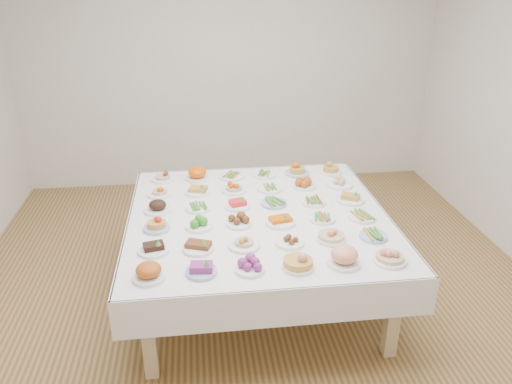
{
  "coord_description": "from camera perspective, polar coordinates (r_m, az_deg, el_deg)",
  "views": [
    {
      "loc": [
        -0.43,
        -3.51,
        2.54
      ],
      "look_at": [
        0.03,
        0.13,
        0.88
      ],
      "focal_mm": 35.0,
      "sensor_mm": 36.0,
      "label": 1
    }
  ],
  "objects": [
    {
      "name": "dish_8",
      "position": [
        3.49,
        -1.37,
        -5.59
      ],
      "size": [
        0.22,
        0.22,
        0.11
      ],
      "color": "white",
      "rests_on": "display_table"
    },
    {
      "name": "dish_26",
      "position": [
        4.33,
        -2.55,
        0.63
      ],
      "size": [
        0.21,
        0.21,
        0.11
      ],
      "color": "white",
      "rests_on": "display_table"
    },
    {
      "name": "dish_22",
      "position": [
        4.15,
        6.55,
        -1.06
      ],
      "size": [
        0.2,
        0.2,
        0.05
      ],
      "color": "white",
      "rests_on": "display_table"
    },
    {
      "name": "dish_1",
      "position": [
        3.23,
        -6.26,
        -8.67
      ],
      "size": [
        0.2,
        0.2,
        0.09
      ],
      "color": "#4C66B2",
      "rests_on": "display_table"
    },
    {
      "name": "dish_15",
      "position": [
        3.8,
        2.81,
        -3.08
      ],
      "size": [
        0.23,
        0.23,
        0.1
      ],
      "color": "white",
      "rests_on": "display_table"
    },
    {
      "name": "dish_33",
      "position": [
        4.67,
        0.94,
        2.04
      ],
      "size": [
        0.21,
        0.21,
        0.05
      ],
      "color": "white",
      "rests_on": "display_table"
    },
    {
      "name": "dish_6",
      "position": [
        3.51,
        -11.61,
        -6.16
      ],
      "size": [
        0.22,
        0.22,
        0.09
      ],
      "color": "white",
      "rests_on": "display_table"
    },
    {
      "name": "dish_9",
      "position": [
        3.54,
        3.87,
        -5.48
      ],
      "size": [
        0.2,
        0.2,
        0.08
      ],
      "color": "white",
      "rests_on": "display_table"
    },
    {
      "name": "dish_12",
      "position": [
        3.78,
        -11.32,
        -3.64
      ],
      "size": [
        0.2,
        0.2,
        0.1
      ],
      "color": "#4C66B2",
      "rests_on": "display_table"
    },
    {
      "name": "dish_3",
      "position": [
        3.26,
        4.83,
        -7.71
      ],
      "size": [
        0.21,
        0.21,
        0.13
      ],
      "color": "white",
      "rests_on": "display_table"
    },
    {
      "name": "dish_21",
      "position": [
        4.1,
        2.06,
        -1.18
      ],
      "size": [
        0.22,
        0.21,
        0.05
      ],
      "color": "#4C66B2",
      "rests_on": "display_table"
    },
    {
      "name": "dish_14",
      "position": [
        3.78,
        -1.95,
        -3.22
      ],
      "size": [
        0.2,
        0.2,
        0.09
      ],
      "color": "white",
      "rests_on": "display_table"
    },
    {
      "name": "dish_29",
      "position": [
        4.5,
        9.54,
        1.16
      ],
      "size": [
        0.23,
        0.23,
        0.1
      ],
      "color": "white",
      "rests_on": "display_table"
    },
    {
      "name": "dish_10",
      "position": [
        3.6,
        8.61,
        -4.64
      ],
      "size": [
        0.21,
        0.21,
        0.12
      ],
      "color": "white",
      "rests_on": "display_table"
    },
    {
      "name": "dish_30",
      "position": [
        4.63,
        -10.6,
        1.8
      ],
      "size": [
        0.2,
        0.2,
        0.1
      ],
      "color": "white",
      "rests_on": "display_table"
    },
    {
      "name": "dish_2",
      "position": [
        3.23,
        -0.71,
        -8.34
      ],
      "size": [
        0.19,
        0.19,
        0.09
      ],
      "color": "white",
      "rests_on": "display_table"
    },
    {
      "name": "dish_24",
      "position": [
        4.33,
        -10.95,
        0.09
      ],
      "size": [
        0.2,
        0.2,
        0.1
      ],
      "color": "white",
      "rests_on": "display_table"
    },
    {
      "name": "dish_11",
      "position": [
        3.71,
        13.26,
        -4.78
      ],
      "size": [
        0.2,
        0.2,
        0.05
      ],
      "color": "#4C66B2",
      "rests_on": "display_table"
    },
    {
      "name": "dish_28",
      "position": [
        4.43,
        5.55,
        0.98
      ],
      "size": [
        0.2,
        0.2,
        0.09
      ],
      "color": "white",
      "rests_on": "display_table"
    },
    {
      "name": "dish_18",
      "position": [
        4.06,
        -11.19,
        -1.53
      ],
      "size": [
        0.21,
        0.21,
        0.11
      ],
      "color": "white",
      "rests_on": "display_table"
    },
    {
      "name": "display_table",
      "position": [
        3.98,
        0.27,
        -3.51
      ],
      "size": [
        2.05,
        2.05,
        0.75
      ],
      "color": "white",
      "rests_on": "ground"
    },
    {
      "name": "dish_23",
      "position": [
        4.23,
        10.74,
        -0.53
      ],
      "size": [
        0.23,
        0.23,
        0.1
      ],
      "color": "white",
      "rests_on": "display_table"
    },
    {
      "name": "dish_20",
      "position": [
        4.06,
        -2.11,
        -1.32
      ],
      "size": [
        0.21,
        0.21,
        0.09
      ],
      "color": "white",
      "rests_on": "display_table"
    },
    {
      "name": "dish_34",
      "position": [
        4.71,
        4.74,
        2.69
      ],
      "size": [
        0.22,
        0.22,
        0.13
      ],
      "color": "#4C66B2",
      "rests_on": "display_table"
    },
    {
      "name": "dish_16",
      "position": [
        3.89,
        7.58,
        -2.96
      ],
      "size": [
        0.2,
        0.2,
        0.05
      ],
      "color": "white",
      "rests_on": "display_table"
    },
    {
      "name": "dish_17",
      "position": [
        3.96,
        12.01,
        -2.66
      ],
      "size": [
        0.21,
        0.21,
        0.05
      ],
      "color": "white",
      "rests_on": "display_table"
    },
    {
      "name": "dish_19",
      "position": [
        4.05,
        -6.58,
        -1.74
      ],
      "size": [
        0.2,
        0.2,
        0.05
      ],
      "color": "white",
      "rests_on": "display_table"
    },
    {
      "name": "dish_4",
      "position": [
        3.34,
        10.03,
        -7.31
      ],
      "size": [
        0.22,
        0.22,
        0.12
      ],
      "color": "white",
      "rests_on": "display_table"
    },
    {
      "name": "dish_32",
      "position": [
        4.63,
        -2.8,
        1.91
      ],
      "size": [
        0.23,
        0.23,
        0.05
      ],
      "color": "white",
      "rests_on": "display_table"
    },
    {
      "name": "dish_35",
      "position": [
        4.77,
        8.55,
        2.78
      ],
      "size": [
        0.22,
        0.21,
        0.13
      ],
      "color": "white",
      "rests_on": "display_table"
    },
    {
      "name": "dish_25",
      "position": [
        4.33,
        -6.66,
        0.38
      ],
      "size": [
        0.21,
        0.21,
        0.1
      ],
      "color": "white",
      "rests_on": "display_table"
    },
    {
      "name": "dish_27",
      "position": [
        4.38,
        1.63,
        0.48
      ],
      "size": [
        0.22,
        0.22,
        0.05
      ],
      "color": "white",
      "rests_on": "display_table"
    },
    {
      "name": "dish_5",
      "position": [
        3.43,
        15.09,
        -6.77
      ],
      "size": [
        0.24,
        0.24,
        0.13
      ],
      "color": "white",
      "rests_on": "display_table"
    },
    {
      "name": "dish_7",
      "position": [
        3.48,
        -6.61,
        -5.94
      ],
      "size": [
        0.22,
        0.22,
        0.1
      ],
      "color": "white",
      "rests_on": "display_table"
    },
    {
      "name": "dish_31",
      "position": [
        4.61,
        -6.73,
        2.12
      ],
      "size": [
        0.21,
        0.21,
        0.12
      ],
      "color": "white",
      "rests_on": "display_table"
    },
    {
      "name": "dish_13",
      "position": [
        3.76,
        -6.52,
        -3.56
      ],
      "size": [
        0.2,
        0.2,
        0.09
      ],
      "color": "white",
      "rests_on": "display_table"
    },
    {
      "name": "dish_0",
      "position": [
        3.23,
        -12.16,
        -8.9
      ],
      "size": [
        0.21,
        0.21,
        0.11
      ],
      "color": "white",
      "rests_on": "display_table"
    },
    {
      "name": "room_envelope",
      "position": [
        3.61,
        -0.19,
        13.05
      ],
      "size": [
        5.02,
        5.02,
        2.81
      ],
      "color": "olive",
      "rests_on": "ground"
    }
  ]
}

